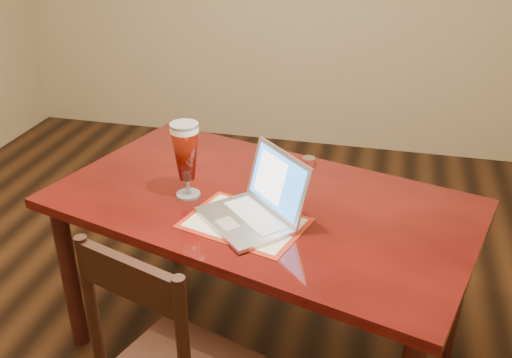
# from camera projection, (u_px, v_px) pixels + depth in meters

# --- Properties ---
(ground) EXTENTS (5.00, 5.00, 0.00)m
(ground) POSITION_uv_depth(u_px,v_px,m) (176.00, 333.00, 2.84)
(ground) COLOR black
(ground) RESTS_ON ground
(dining_table) EXTENTS (1.94, 1.42, 1.14)m
(dining_table) POSITION_uv_depth(u_px,v_px,m) (259.00, 217.00, 2.43)
(dining_table) COLOR #550E0B
(dining_table) RESTS_ON ground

